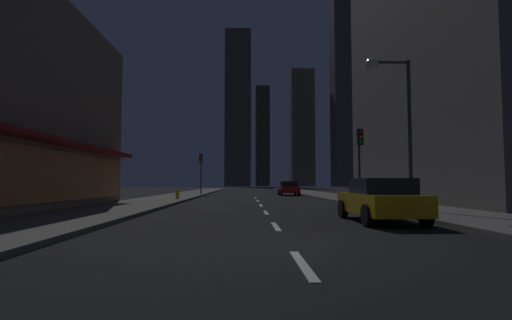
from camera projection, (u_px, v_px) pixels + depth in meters
The scene contains 15 objects.
ground_plane at pixel (254, 195), 39.90m from camera, with size 78.00×136.00×0.10m, color black.
sidewalk_right at pixel (319, 194), 40.12m from camera, with size 4.00×76.00×0.15m, color #605E59.
sidewalk_left at pixel (187, 194), 39.70m from camera, with size 4.00×76.00×0.15m, color #605E59.
lane_marking_center at pixel (263, 208), 18.95m from camera, with size 0.16×28.20×0.01m.
building_apartment_right at pixel (477, 47), 24.99m from camera, with size 11.00×20.00×20.68m, color slate.
skyscraper_distant_tall at pixel (238, 108), 128.83m from camera, with size 8.81×6.54×53.67m, color #494637.
skyscraper_distant_mid at pixel (262, 137), 144.40m from camera, with size 5.27×7.40×38.04m, color #363328.
skyscraper_distant_short at pixel (302, 128), 146.46m from camera, with size 8.88×8.57×45.06m, color #5E5947.
skyscraper_distant_slender at pixel (342, 91), 129.68m from camera, with size 6.99×8.13×65.64m, color #4A4738.
car_parked_near at pixel (380, 200), 12.55m from camera, with size 1.98×4.24×1.45m.
car_parked_far at pixel (289, 188), 38.75m from camera, with size 1.98×4.24×1.45m.
fire_hydrant_far_left at pixel (177, 194), 27.72m from camera, with size 0.42×0.30×0.65m.
traffic_light_near_right at pixel (360, 149), 20.98m from camera, with size 0.32×0.48×4.20m.
traffic_light_far_left at pixel (201, 165), 39.06m from camera, with size 0.32×0.48×4.20m.
street_lamp_right at pixel (390, 96), 16.28m from camera, with size 1.96×0.56×6.58m.
Camera 1 is at (-0.92, -8.05, 1.31)m, focal length 26.38 mm.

